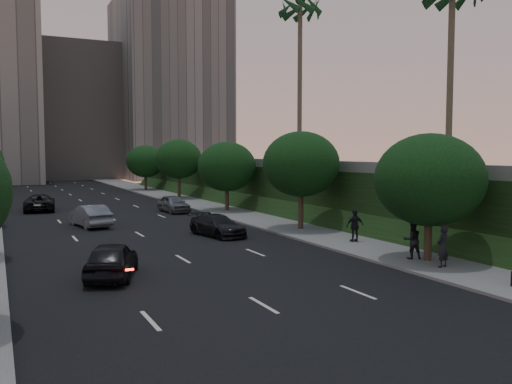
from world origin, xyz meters
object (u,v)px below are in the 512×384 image
sedan_near_right (217,226)px  sedan_far_right (173,204)px  sedan_far_left (40,203)px  pedestrian_c (355,226)px  sedan_mid_left (90,216)px  pedestrian_b (412,240)px  pedestrian_a (443,247)px  sedan_near_left (112,260)px

sedan_near_right → sedan_far_right: sedan_far_right is taller
sedan_far_left → pedestrian_c: bearing=125.2°
sedan_near_right → pedestrian_c: size_ratio=2.53×
sedan_mid_left → pedestrian_b: (12.19, -19.44, 0.28)m
pedestrian_a → pedestrian_b: (0.11, 2.11, -0.02)m
sedan_far_left → sedan_near_right: size_ratio=1.17×
sedan_near_right → pedestrian_a: pedestrian_a is taller
sedan_near_left → sedan_far_right: bearing=-93.3°
pedestrian_a → pedestrian_b: 2.11m
sedan_far_left → pedestrian_a: pedestrian_a is taller
sedan_far_right → pedestrian_a: (3.98, -27.93, 0.33)m
sedan_far_left → sedan_near_left: bearing=97.2°
sedan_mid_left → pedestrian_a: pedestrian_a is taller
sedan_far_left → sedan_near_right: sedan_far_left is taller
sedan_near_right → pedestrian_a: bearing=-79.6°
sedan_mid_left → sedan_far_left: size_ratio=0.88×
sedan_mid_left → pedestrian_a: bearing=109.4°
pedestrian_a → pedestrian_c: bearing=-111.3°
pedestrian_b → sedan_far_left: bearing=-46.5°
sedan_near_left → sedan_mid_left: 16.62m
sedan_far_left → pedestrian_b: pedestrian_b is taller
sedan_near_left → sedan_far_left: sedan_near_left is taller
sedan_near_left → pedestrian_c: size_ratio=2.48×
sedan_far_right → pedestrian_a: 28.21m
sedan_near_right → sedan_near_left: bearing=-145.1°
pedestrian_b → pedestrian_c: pedestrian_c is taller
sedan_near_right → sedan_far_right: (1.49, 14.26, 0.08)m
sedan_near_right → sedan_far_right: size_ratio=1.05×
sedan_near_left → pedestrian_b: bearing=-172.2°
sedan_near_right → sedan_far_right: 14.34m
sedan_near_right → pedestrian_b: bearing=-75.7°
sedan_near_left → pedestrian_c: pedestrian_c is taller
sedan_near_right → pedestrian_c: 8.70m
sedan_far_left → pedestrian_a: bearing=118.6°
sedan_near_left → sedan_far_right: sedan_near_left is taller
sedan_near_right → sedan_far_left: bearing=102.5°
sedan_far_right → pedestrian_c: bearing=-81.5°
sedan_mid_left → sedan_near_left: bearing=74.5°
pedestrian_c → sedan_near_left: bearing=16.1°
sedan_near_right → pedestrian_c: pedestrian_c is taller
pedestrian_b → pedestrian_a: bearing=105.8°
sedan_far_left → sedan_far_right: size_ratio=1.23×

